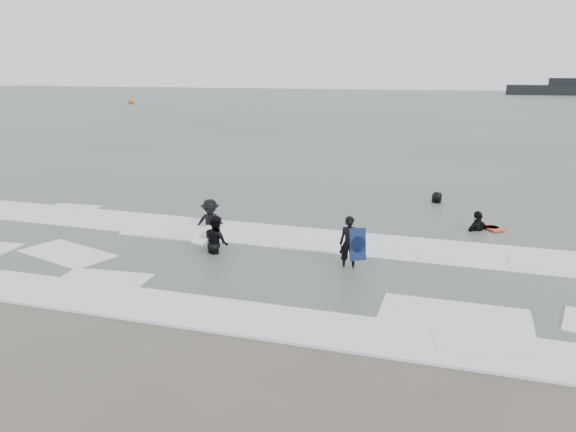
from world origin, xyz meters
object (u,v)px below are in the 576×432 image
(surfer_wading, at_px, (217,253))
(surfer_breaker, at_px, (211,227))
(surfer_right_near, at_px, (477,231))
(buoy, at_px, (131,102))
(vessel_horizon, at_px, (572,89))
(surfer_right_far, at_px, (437,204))
(surfer_centre, at_px, (349,269))

(surfer_wading, height_order, surfer_breaker, surfer_breaker)
(surfer_breaker, bearing_deg, surfer_right_near, -16.70)
(surfer_right_near, bearing_deg, buoy, -92.30)
(vessel_horizon, bearing_deg, surfer_wading, -102.16)
(buoy, relative_size, vessel_horizon, 0.06)
(surfer_wading, distance_m, surfer_right_far, 11.27)
(surfer_wading, xyz_separation_m, surfer_right_far, (6.27, 9.36, 0.00))
(surfer_centre, relative_size, surfer_breaker, 0.86)
(surfer_breaker, bearing_deg, buoy, 94.00)
(surfer_centre, height_order, surfer_right_near, surfer_right_near)
(surfer_right_near, distance_m, vessel_horizon, 128.27)
(buoy, bearing_deg, surfer_breaker, -54.51)
(surfer_centre, xyz_separation_m, surfer_wading, (-4.37, 0.11, 0.00))
(surfer_right_near, distance_m, surfer_right_far, 4.38)
(surfer_wading, height_order, vessel_horizon, vessel_horizon)
(surfer_breaker, xyz_separation_m, buoy, (-47.74, 66.94, 0.42))
(surfer_wading, bearing_deg, buoy, -17.18)
(surfer_centre, distance_m, surfer_right_near, 6.54)
(surfer_right_near, bearing_deg, surfer_wading, -10.28)
(surfer_breaker, distance_m, buoy, 82.22)
(surfer_centre, bearing_deg, surfer_wading, 170.62)
(surfer_wading, height_order, buoy, buoy)
(surfer_wading, distance_m, vessel_horizon, 134.99)
(surfer_centre, distance_m, surfer_right_far, 9.66)
(surfer_centre, relative_size, buoy, 1.00)
(surfer_right_far, relative_size, vessel_horizon, 0.06)
(surfer_breaker, height_order, vessel_horizon, vessel_horizon)
(surfer_centre, bearing_deg, buoy, 119.63)
(surfer_right_far, bearing_deg, surfer_right_near, 60.30)
(surfer_centre, relative_size, surfer_wading, 0.90)
(surfer_right_far, bearing_deg, surfer_wading, 3.22)
(surfer_right_near, xyz_separation_m, buoy, (-57.32, 64.41, 0.42))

